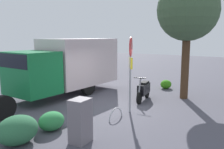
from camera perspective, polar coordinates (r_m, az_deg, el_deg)
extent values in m
plane|color=#4A4853|center=(10.56, 0.44, -7.50)|extent=(60.00, 60.00, 0.00)
cylinder|color=black|center=(13.81, -11.66, -1.84)|extent=(0.90, 0.26, 0.90)
cylinder|color=black|center=(12.51, -5.69, -2.81)|extent=(0.90, 0.26, 0.90)
cylinder|color=black|center=(9.61, -24.31, -7.19)|extent=(0.90, 0.26, 0.90)
cube|color=silver|center=(13.25, -7.75, 3.13)|extent=(4.18, 2.26, 2.43)
cube|color=#15743B|center=(11.25, -18.44, 0.36)|extent=(1.83, 2.13, 1.90)
cube|color=black|center=(11.19, -18.60, 3.40)|extent=(1.85, 1.97, 0.60)
cylinder|color=black|center=(10.89, 6.47, -5.53)|extent=(0.57, 0.20, 0.56)
cylinder|color=black|center=(12.05, 8.31, -4.15)|extent=(0.57, 0.20, 0.56)
cube|color=black|center=(11.45, 7.54, -3.39)|extent=(1.14, 0.51, 0.48)
cube|color=black|center=(11.49, 7.71, -1.97)|extent=(0.68, 0.39, 0.12)
cylinder|color=slate|center=(10.81, 6.60, -2.64)|extent=(0.29, 0.12, 0.69)
cylinder|color=black|center=(10.74, 6.63, -0.81)|extent=(0.14, 0.55, 0.04)
cylinder|color=#9E9EA3|center=(9.49, 4.31, -0.72)|extent=(0.08, 0.08, 2.80)
cylinder|color=red|center=(9.35, 4.50, 6.59)|extent=(0.71, 0.32, 0.76)
cube|color=yellow|center=(9.40, 4.45, 2.69)|extent=(0.33, 0.33, 0.44)
cylinder|color=#47301E|center=(12.12, 16.95, 1.99)|extent=(0.38, 0.38, 3.21)
sphere|color=#3E593A|center=(12.11, 17.52, 14.35)|extent=(2.87, 2.87, 2.87)
cube|color=slate|center=(6.98, -7.52, -10.84)|extent=(0.62, 0.52, 1.27)
torus|color=#B7B7BC|center=(9.02, 0.89, -10.41)|extent=(0.85, 0.06, 0.85)
ellipsoid|color=#2B6640|center=(7.39, -21.50, -12.14)|extent=(1.20, 0.98, 0.82)
ellipsoid|color=#2F8746|center=(8.13, -14.13, -10.63)|extent=(0.89, 0.73, 0.60)
ellipsoid|color=#338116|center=(14.36, 12.66, -2.27)|extent=(0.74, 0.61, 0.50)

